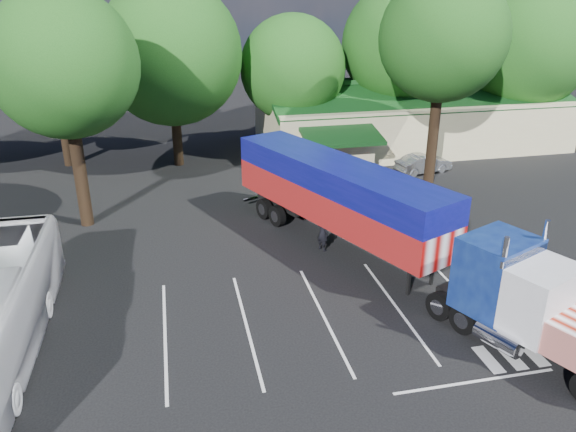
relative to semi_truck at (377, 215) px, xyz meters
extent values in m
plane|color=black|center=(-3.61, 2.11, -2.63)|extent=(120.00, 120.00, 0.00)
cube|color=beige|center=(10.39, 20.11, -0.63)|extent=(24.00, 11.00, 4.00)
cube|color=#124017|center=(10.39, 17.71, 1.87)|extent=(24.20, 6.25, 2.10)
cube|color=#124017|center=(10.39, 22.51, 1.87)|extent=(24.20, 6.25, 2.10)
cube|color=beige|center=(2.39, 14.41, -1.23)|extent=(5.00, 2.50, 2.80)
cube|color=#124017|center=(2.39, 13.11, 0.27)|extent=(5.40, 3.19, 0.80)
cylinder|color=black|center=(-16.61, 19.91, -0.63)|extent=(0.70, 0.70, 4.00)
sphere|color=#184814|center=(-16.61, 19.91, 4.52)|extent=(8.40, 8.40, 8.40)
cylinder|color=black|center=(-8.61, 18.31, -0.48)|extent=(0.70, 0.70, 4.30)
sphere|color=#184814|center=(-8.61, 18.31, 5.42)|extent=(10.00, 10.00, 10.00)
cylinder|color=black|center=(0.39, 19.61, -0.83)|extent=(0.70, 0.70, 3.60)
sphere|color=#184814|center=(0.39, 19.61, 3.97)|extent=(8.00, 8.00, 8.00)
cylinder|color=black|center=(9.39, 20.11, -0.38)|extent=(0.70, 0.70, 4.50)
sphere|color=#184814|center=(9.39, 20.11, 5.47)|extent=(9.60, 9.60, 9.60)
cylinder|color=black|center=(19.39, 18.91, -0.68)|extent=(0.70, 0.70, 3.90)
sphere|color=#184814|center=(19.39, 18.91, 5.17)|extent=(10.40, 10.40, 10.40)
cylinder|color=black|center=(-14.11, 8.11, 0.37)|extent=(0.70, 0.70, 6.00)
sphere|color=#184814|center=(-14.11, 8.11, 6.22)|extent=(7.60, 7.60, 7.60)
cylinder|color=black|center=(7.89, 10.61, 0.62)|extent=(0.70, 0.70, 6.50)
sphere|color=#184814|center=(7.89, 10.61, 6.87)|extent=(8.00, 8.00, 8.00)
cube|color=black|center=(3.18, -7.34, -1.82)|extent=(4.00, 7.37, 0.27)
cube|color=silver|center=(3.35, -7.74, -0.41)|extent=(3.17, 2.66, 2.49)
cube|color=black|center=(3.63, -8.38, 0.13)|extent=(2.32, 1.07, 1.08)
cube|color=white|center=(2.98, -6.90, 0.99)|extent=(2.62, 1.22, 0.27)
cube|color=navy|center=(2.58, -5.95, -0.20)|extent=(3.34, 3.06, 2.92)
cylinder|color=white|center=(1.82, -7.34, 0.18)|extent=(0.26, 0.26, 3.68)
cylinder|color=white|center=(4.10, -6.35, 0.18)|extent=(0.26, 0.26, 3.68)
cylinder|color=white|center=(1.80, -7.82, -1.82)|extent=(1.34, 1.87, 0.71)
cylinder|color=white|center=(4.47, -6.66, -1.82)|extent=(1.34, 1.87, 0.71)
cube|color=white|center=(-1.16, 2.68, -0.30)|extent=(8.08, 13.82, 1.62)
cube|color=#090E5C|center=(-1.16, 2.68, 1.15)|extent=(8.08, 13.82, 1.30)
cube|color=black|center=(-2.96, 6.85, -1.71)|extent=(2.69, 3.99, 0.38)
cube|color=black|center=(0.46, -2.98, -1.87)|extent=(0.17, 0.17, 1.51)
cube|color=black|center=(1.85, -2.38, -1.87)|extent=(0.17, 0.17, 1.51)
cube|color=white|center=(-3.95, 9.13, -2.14)|extent=(2.43, 1.15, 0.13)
cylinder|color=black|center=(1.41, -6.11, -2.03)|extent=(0.82, 1.24, 1.19)
cylinder|color=black|center=(3.49, -5.20, -2.03)|extent=(0.82, 1.24, 1.19)
cylinder|color=black|center=(0.93, -5.01, -2.03)|extent=(0.82, 1.24, 1.19)
cylinder|color=black|center=(3.02, -4.11, -2.03)|extent=(0.82, 1.24, 1.19)
cylinder|color=black|center=(-3.66, 5.60, -2.03)|extent=(0.82, 1.24, 1.19)
cylinder|color=black|center=(-1.58, 6.50, -2.03)|extent=(0.82, 1.24, 1.19)
cylinder|color=black|center=(-4.18, 6.79, -2.03)|extent=(0.82, 1.24, 1.19)
cylinder|color=black|center=(-2.09, 7.69, -2.03)|extent=(0.82, 1.24, 1.19)
imported|color=black|center=(-2.01, 2.11, -1.66)|extent=(0.74, 0.84, 1.94)
imported|color=black|center=(1.89, 3.11, -2.13)|extent=(1.51, 1.98, 1.00)
imported|color=#A3A7AA|center=(8.39, 12.61, -1.95)|extent=(4.30, 2.24, 1.35)
camera|label=1|loc=(-9.25, -22.73, 10.15)|focal=35.00mm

